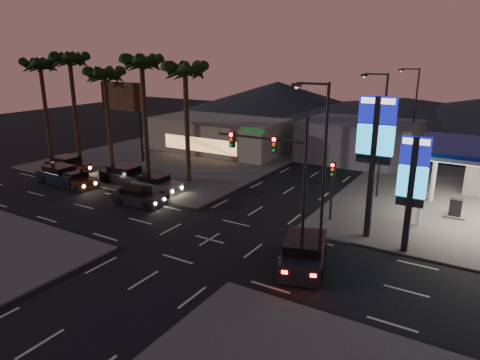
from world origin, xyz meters
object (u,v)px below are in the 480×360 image
Objects in this scene: pylon_sign_short at (412,177)px; car_lane_b_front at (156,185)px; traffic_signal_mast at (278,161)px; suv_station at (304,252)px; car_lane_a_rear at (62,175)px; car_lane_b_mid at (127,176)px; car_lane_b_rear at (68,165)px; pylon_sign_tall at (375,140)px; car_lane_a_mid at (75,180)px; car_lane_a_front at (138,197)px.

car_lane_b_front is (-20.50, 1.15, -3.97)m from pylon_sign_short.
suv_station is at bearing -37.71° from traffic_signal_mast.
pylon_sign_short is at bearing 19.13° from traffic_signal_mast.
car_lane_a_rear is 6.00m from car_lane_b_mid.
pylon_sign_short reaches higher than car_lane_b_rear.
traffic_signal_mast is 18.21m from car_lane_b_mid.
car_lane_a_mid is at bearing -174.48° from pylon_sign_tall.
car_lane_a_rear is at bearing 172.51° from suv_station.
pylon_sign_tall reaches higher than car_lane_a_mid.
traffic_signal_mast is (-7.24, -2.51, 0.57)m from pylon_sign_short.
pylon_sign_tall is at bearing -0.85° from car_lane_b_rear.
suv_station is (-1.97, -5.65, -5.58)m from pylon_sign_tall.
pylon_sign_tall reaches higher than suv_station.
traffic_signal_mast reaches higher than car_lane_b_front.
car_lane_b_mid is at bearing 166.56° from traffic_signal_mast.
car_lane_a_front is 0.93× the size of car_lane_b_front.
car_lane_b_mid is at bearing 176.27° from pylon_sign_short.
pylon_sign_short is 1.39× the size of car_lane_b_rear.
car_lane_b_rear is (-4.66, 2.88, 0.09)m from car_lane_a_mid.
suv_station reaches higher than car_lane_b_mid.
car_lane_b_front is (-13.25, 3.67, -4.54)m from traffic_signal_mast.
pylon_sign_tall is at bearing -1.55° from car_lane_b_mid.
car_lane_b_mid is 7.97m from car_lane_b_rear.
pylon_sign_tall is 22.63m from car_lane_b_mid.
car_lane_a_rear reaches higher than car_lane_b_rear.
traffic_signal_mast is 5.63m from suv_station.
traffic_signal_mast reaches higher than car_lane_a_front.
traffic_signal_mast reaches higher than car_lane_b_rear.
car_lane_a_mid is (-8.09, 0.49, 0.03)m from car_lane_a_front.
suv_station is at bearing -10.20° from car_lane_a_front.
pylon_sign_short reaches higher than car_lane_b_front.
pylon_sign_tall is 18.31m from car_lane_a_front.
pylon_sign_tall reaches higher than car_lane_a_front.
car_lane_a_rear is (-22.41, 1.17, -4.46)m from traffic_signal_mast.
pylon_sign_short is 0.88× the size of traffic_signal_mast.
car_lane_b_rear reaches higher than car_lane_b_front.
traffic_signal_mast is 25.84m from car_lane_b_rear.
pylon_sign_short is at bearing -3.22° from car_lane_b_front.
traffic_signal_mast is 1.74× the size of car_lane_b_front.
car_lane_b_rear reaches higher than car_lane_a_mid.
pylon_sign_tall is 2.10× the size of car_lane_a_front.
car_lane_b_mid reaches higher than car_lane_a_rear.
suv_station is (27.91, -6.10, 0.07)m from car_lane_b_rear.
traffic_signal_mast reaches higher than car_lane_a_rear.
pylon_sign_short is 29.94m from car_lane_a_rear.
car_lane_b_rear is at bearing 179.15° from pylon_sign_tall.
car_lane_b_mid is at bearing 1.05° from car_lane_b_rear.
pylon_sign_short is 7.69m from traffic_signal_mast.
car_lane_b_rear is at bearing 148.24° from car_lane_a_mid.
traffic_signal_mast is 14.48m from car_lane_b_front.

